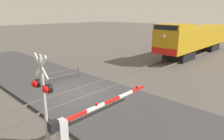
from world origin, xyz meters
TOP-DOWN VIEW (x-y plane):
  - ground_plane at (0.00, 0.00)m, footprint 160.00×160.00m
  - rail_track_left at (-0.72, 0.00)m, footprint 0.08×80.00m
  - rail_track_right at (0.72, 0.00)m, footprint 0.08×80.00m
  - road_surface at (0.00, 0.00)m, footprint 36.00×6.02m
  - locomotive at (0.00, 17.96)m, footprint 2.85×15.73m
  - crossing_signal at (3.04, -3.90)m, footprint 1.18×0.33m
  - crossing_gate at (3.61, -2.73)m, footprint 0.36×5.99m
  - guard_railing at (-2.78, 0.65)m, footprint 0.08×2.94m

SIDE VIEW (x-z plane):
  - ground_plane at x=0.00m, z-range 0.00..0.00m
  - road_surface at x=0.00m, z-range 0.00..0.15m
  - rail_track_left at x=-0.72m, z-range 0.00..0.15m
  - rail_track_right at x=0.72m, z-range 0.00..0.15m
  - guard_railing at x=-2.78m, z-range 0.15..1.10m
  - crossing_gate at x=3.61m, z-range 0.15..1.35m
  - locomotive at x=0.00m, z-range 0.09..4.08m
  - crossing_signal at x=3.04m, z-range 0.40..4.06m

